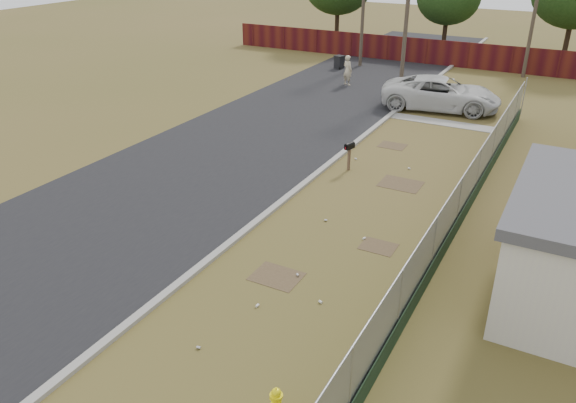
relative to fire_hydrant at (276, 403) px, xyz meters
The scene contains 12 objects.
ground 9.64m from the fire_hydrant, 100.27° to the left, with size 120.00×120.00×0.00m, color brown.
street 19.48m from the fire_hydrant, 115.80° to the left, with size 15.10×60.00×0.12m.
chainlink_fence 10.61m from the fire_hydrant, 82.39° to the left, with size 0.10×27.06×2.02m.
privacy_fence 35.34m from the fire_hydrant, 102.62° to the left, with size 30.00×0.12×1.80m, color #4D1710.
utility_poles 30.93m from the fire_hydrant, 100.13° to the left, with size 12.60×8.24×9.00m.
horizon_trees 33.33m from the fire_hydrant, 91.52° to the left, with size 33.32×31.94×7.78m.
fire_hydrant is the anchor object (origin of this frame).
mailbox 13.40m from the fire_hydrant, 106.46° to the left, with size 0.31×0.53×1.21m.
pickup_truck 23.52m from the fire_hydrant, 96.70° to the left, with size 2.94×6.37×1.77m, color silver.
pedestrian 27.50m from the fire_hydrant, 109.91° to the left, with size 0.69×0.45×1.90m, color beige.
trash_bin 32.16m from the fire_hydrant, 111.37° to the left, with size 0.73×0.79×0.92m.
scattered_litter 7.41m from the fire_hydrant, 106.75° to the left, with size 3.21×13.32×0.07m.
Camera 1 is at (5.95, -16.81, 9.04)m, focal length 35.00 mm.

